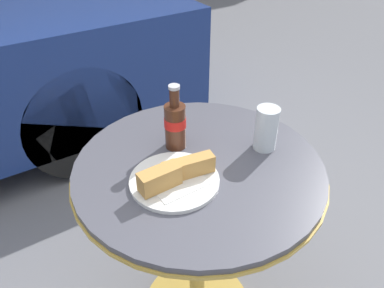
{
  "coord_description": "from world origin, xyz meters",
  "views": [
    {
      "loc": [
        -0.5,
        -0.73,
        1.47
      ],
      "look_at": [
        0.0,
        0.04,
        0.81
      ],
      "focal_mm": 35.0,
      "sensor_mm": 36.0,
      "label": 1
    }
  ],
  "objects": [
    {
      "name": "bistro_table",
      "position": [
        0.0,
        0.0,
        0.59
      ],
      "size": [
        0.77,
        0.77,
        0.76
      ],
      "color": "gold",
      "rests_on": "ground_plane"
    },
    {
      "name": "cola_bottle_left",
      "position": [
        -0.01,
        0.12,
        0.85
      ],
      "size": [
        0.07,
        0.07,
        0.21
      ],
      "color": "#4C2819",
      "rests_on": "bistro_table"
    },
    {
      "name": "drinking_glass",
      "position": [
        0.22,
        -0.04,
        0.83
      ],
      "size": [
        0.07,
        0.07,
        0.14
      ],
      "color": "silver",
      "rests_on": "bistro_table"
    },
    {
      "name": "lunch_plate_near",
      "position": [
        -0.11,
        -0.04,
        0.79
      ],
      "size": [
        0.26,
        0.26,
        0.07
      ],
      "color": "white",
      "rests_on": "bistro_table"
    }
  ]
}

